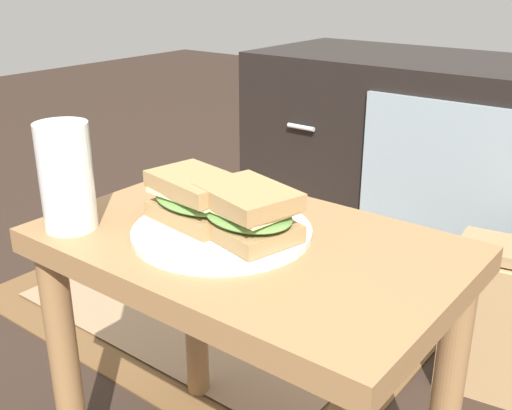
{
  "coord_description": "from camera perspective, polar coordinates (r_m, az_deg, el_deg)",
  "views": [
    {
      "loc": [
        0.47,
        -0.58,
        0.8
      ],
      "look_at": [
        0.01,
        0.0,
        0.51
      ],
      "focal_mm": 43.06,
      "sensor_mm": 36.0,
      "label": 1
    }
  ],
  "objects": [
    {
      "name": "sandwich_back",
      "position": [
        0.79,
        -0.75,
        -0.71
      ],
      "size": [
        0.15,
        0.13,
        0.07
      ],
      "color": "#9E7A4C",
      "rests_on": "plate"
    },
    {
      "name": "area_rug",
      "position": [
        1.62,
        -2.1,
        -8.06
      ],
      "size": [
        1.04,
        0.87,
        0.01
      ],
      "color": "brown",
      "rests_on": "ground"
    },
    {
      "name": "plate",
      "position": [
        0.83,
        -3.19,
        -2.46
      ],
      "size": [
        0.24,
        0.24,
        0.01
      ],
      "primitive_type": "cylinder",
      "color": "silver",
      "rests_on": "side_table"
    },
    {
      "name": "sandwich_front",
      "position": [
        0.84,
        -5.57,
        0.65
      ],
      "size": [
        0.15,
        0.11,
        0.07
      ],
      "color": "#9E7A4C",
      "rests_on": "plate"
    },
    {
      "name": "side_table",
      "position": [
        0.86,
        -0.7,
        -8.52
      ],
      "size": [
        0.56,
        0.36,
        0.46
      ],
      "color": "olive",
      "rests_on": "ground"
    },
    {
      "name": "beer_glass",
      "position": [
        0.87,
        -17.2,
        2.39
      ],
      "size": [
        0.07,
        0.07,
        0.15
      ],
      "color": "silver",
      "rests_on": "side_table"
    },
    {
      "name": "tv_cabinet",
      "position": [
        1.72,
        15.73,
        3.38
      ],
      "size": [
        0.96,
        0.46,
        0.58
      ],
      "color": "black",
      "rests_on": "ground"
    },
    {
      "name": "paper_bag",
      "position": [
        1.33,
        21.72,
        -9.59
      ],
      "size": [
        0.22,
        0.19,
        0.31
      ],
      "color": "tan",
      "rests_on": "ground"
    }
  ]
}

